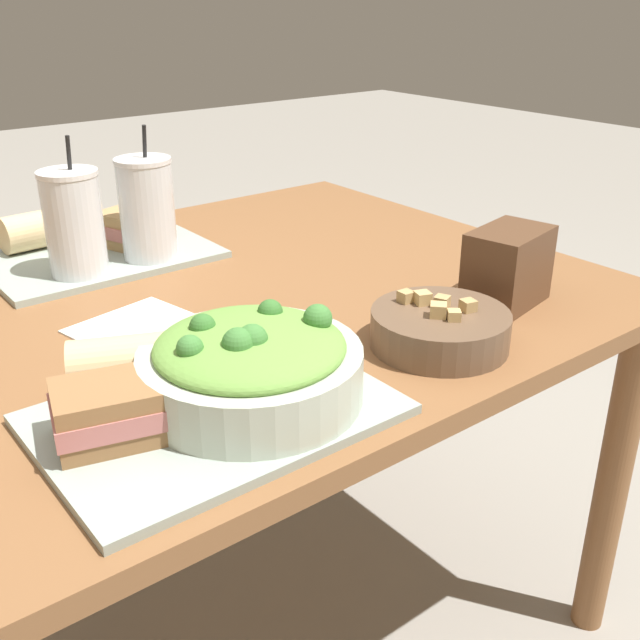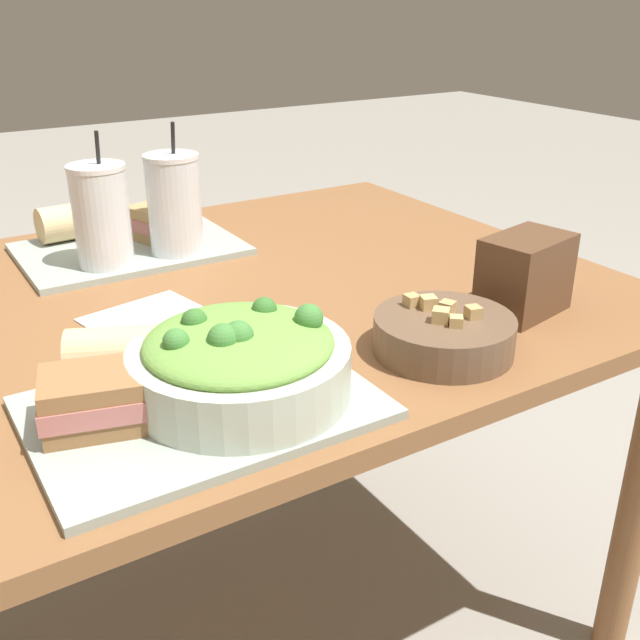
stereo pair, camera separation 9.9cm
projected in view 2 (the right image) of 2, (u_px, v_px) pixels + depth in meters
ground_plane at (199, 637)px, 1.47m from camera, size 12.00×12.00×0.00m
dining_table at (173, 350)px, 1.22m from camera, size 1.46×0.99×0.71m
tray_near at (203, 408)px, 0.88m from camera, size 0.39×0.28×0.01m
tray_far at (130, 249)px, 1.41m from camera, size 0.39×0.28×0.01m
salad_bowl at (240, 360)px, 0.88m from camera, size 0.26×0.26×0.11m
soup_bowl at (444, 333)px, 1.02m from camera, size 0.19×0.19×0.07m
sandwich_near at (95, 400)px, 0.83m from camera, size 0.14×0.12×0.06m
baguette_near at (139, 353)px, 0.92m from camera, size 0.18×0.13×0.07m
sandwich_far at (163, 220)px, 1.46m from camera, size 0.15×0.12×0.06m
baguette_far at (72, 221)px, 1.44m from camera, size 0.12×0.08×0.07m
drink_cup_dark at (102, 219)px, 1.28m from camera, size 0.10×0.10×0.23m
drink_cup_red at (175, 207)px, 1.35m from camera, size 0.10×0.10×0.23m
chip_bag at (525, 275)px, 1.13m from camera, size 0.15×0.12×0.12m
napkin_folded at (144, 316)px, 1.14m from camera, size 0.19×0.15×0.00m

